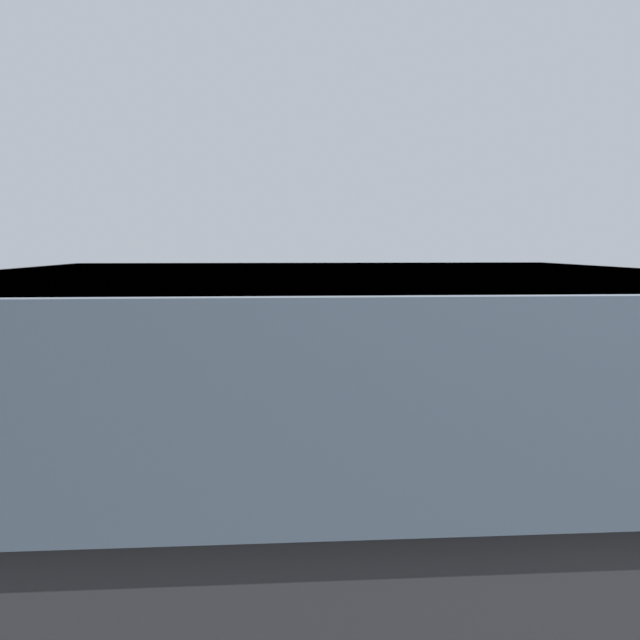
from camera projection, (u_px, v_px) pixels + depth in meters
stall_stripe_b at (110, 329)px, 14.43m from camera, size 0.12×4.81×0.01m
stall_stripe_c at (238, 327)px, 14.74m from camera, size 0.12×4.81×0.01m
stall_stripe_d at (360, 326)px, 15.05m from camera, size 0.12×4.81×0.01m
stall_stripe_e at (478, 324)px, 15.36m from camera, size 0.12×4.81×0.01m
stall_stripe_f at (591, 323)px, 15.67m from camera, size 0.12×4.81×0.01m
pickup_truck at (430, 560)px, 1.99m from camera, size 5.99×2.31×1.83m
parked_sedan_a at (46, 300)px, 14.46m from camera, size 1.90×4.32×1.25m
parked_sedan_b at (170, 299)px, 14.55m from camera, size 1.87×4.49×1.27m
parked_sedan_c at (305, 300)px, 14.83m from camera, size 2.19×4.60×1.21m
parked_sedan_d at (420, 298)px, 15.20m from camera, size 2.03×4.40×1.22m
parked_sedan_e at (536, 297)px, 15.64m from camera, size 1.93×4.86×1.19m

